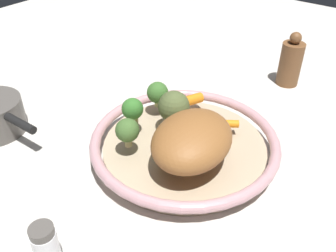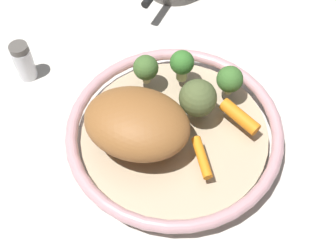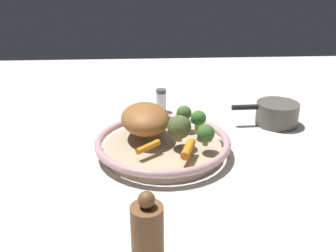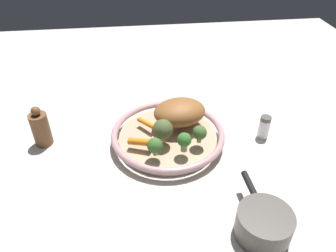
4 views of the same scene
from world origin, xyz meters
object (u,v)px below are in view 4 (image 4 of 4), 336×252
Objects in this scene: baby_carrot_left at (146,123)px; broccoli_floret_edge at (184,141)px; pepper_mill at (41,128)px; broccoli_floret_large at (155,146)px; broccoli_floret_mid at (200,133)px; baby_carrot_near_rim at (140,142)px; saucepan at (263,224)px; salt_shaker at (264,127)px; roast_chicken_piece at (180,112)px; broccoli_floret_small at (163,130)px; serving_bowl at (168,136)px.

broccoli_floret_edge is (0.13, 0.10, 0.03)m from baby_carrot_left.
pepper_mill reaches higher than baby_carrot_left.
broccoli_floret_mid is at bearing 106.72° from broccoli_floret_large.
broccoli_floret_edge is at bearing 36.24° from baby_carrot_left.
saucepan is (0.30, 0.26, -0.02)m from baby_carrot_near_rim.
salt_shaker is at bearing 85.64° from pepper_mill.
broccoli_floret_large is at bearing 66.50° from pepper_mill.
baby_carrot_near_rim reaches higher than baby_carrot_left.
roast_chicken_piece is 3.02× the size of broccoli_floret_large.
broccoli_floret_small reaches higher than broccoli_floret_edge.
salt_shaker is at bearing 107.68° from broccoli_floret_edge.
serving_bowl is 0.39m from saucepan.
roast_chicken_piece is at bearing 148.14° from broccoli_floret_large.
salt_shaker is 0.57× the size of pepper_mill.
broccoli_floret_mid is at bearing 87.70° from baby_carrot_near_rim.
baby_carrot_left is (-0.04, -0.06, 0.03)m from serving_bowl.
broccoli_floret_mid reaches higher than serving_bowl.
baby_carrot_near_rim is 0.91× the size of salt_shaker.
roast_chicken_piece is at bearing -101.40° from salt_shaker.
broccoli_floret_small is (-0.06, 0.03, 0.01)m from broccoli_floret_large.
serving_bowl is 0.08m from baby_carrot_left.
baby_carrot_near_rim is 0.17m from broccoli_floret_mid.
broccoli_floret_small is (0.08, 0.04, 0.03)m from baby_carrot_left.
broccoli_floret_large is 0.37m from pepper_mill.
serving_bowl is 0.12m from broccoli_floret_edge.
baby_carrot_left is 1.16× the size of broccoli_floret_edge.
salt_shaker is at bearing 104.80° from broccoli_floret_large.
broccoli_floret_edge is at bearing 71.84° from baby_carrot_near_rim.
saucepan is (0.26, 0.14, -0.05)m from broccoli_floret_edge.
serving_bowl is 1.71× the size of saucepan.
saucepan is (0.31, 0.19, -0.05)m from broccoli_floret_small.
pepper_mill is at bearing -108.38° from broccoli_floret_edge.
broccoli_floret_small is 0.50× the size of pepper_mill.
serving_bowl is 6.47× the size of broccoli_floret_large.
broccoli_floret_mid is at bearing -162.99° from saucepan.
pepper_mill is (-0.14, -0.42, -0.02)m from broccoli_floret_edge.
serving_bowl is 0.39m from pepper_mill.
baby_carrot_near_rim is 0.40m from saucepan.
broccoli_floret_large reaches higher than baby_carrot_near_rim.
baby_carrot_left is at bearing -143.76° from broccoli_floret_edge.
salt_shaker is 0.37× the size of saucepan.
saucepan is at bearing 41.33° from broccoli_floret_large.
salt_shaker reaches higher than baby_carrot_left.
broccoli_floret_edge is at bearing 44.22° from broccoli_floret_small.
pepper_mill is 0.65× the size of saucepan.
salt_shaker is at bearing 88.26° from serving_bowl.
pepper_mill reaches higher than saucepan.
broccoli_floret_small is at bearing -102.12° from broccoli_floret_mid.
broccoli_floret_edge is at bearing -151.71° from saucepan.
broccoli_floret_small is 1.24× the size of broccoli_floret_mid.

